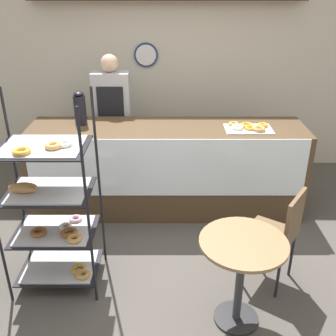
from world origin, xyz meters
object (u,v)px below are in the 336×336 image
object	(u,v)px
cafe_chair	(282,230)
cafe_table	(243,263)
pastry_rack	(53,209)
coffee_carafe	(81,108)
person_worker	(114,118)
donut_tray_counter	(250,128)

from	to	relation	value
cafe_chair	cafe_table	bearing A→B (deg)	-8.56
pastry_rack	cafe_chair	bearing A→B (deg)	-0.94
cafe_chair	coffee_carafe	xyz separation A→B (m)	(-1.83, 1.33, 0.60)
pastry_rack	coffee_carafe	bearing A→B (deg)	89.72
pastry_rack	cafe_table	distance (m)	1.53
person_worker	cafe_table	size ratio (longest dim) A/B	2.22
coffee_carafe	donut_tray_counter	distance (m)	1.76
person_worker	coffee_carafe	size ratio (longest dim) A/B	4.57
coffee_carafe	cafe_table	bearing A→B (deg)	-50.36
pastry_rack	cafe_chair	distance (m)	1.85
person_worker	pastry_rack	bearing A→B (deg)	-99.03
pastry_rack	coffee_carafe	distance (m)	1.37
donut_tray_counter	person_worker	bearing A→B (deg)	157.66
coffee_carafe	donut_tray_counter	world-z (taller)	coffee_carafe
person_worker	donut_tray_counter	size ratio (longest dim) A/B	3.37
person_worker	coffee_carafe	xyz separation A→B (m)	(-0.27, -0.45, 0.26)
person_worker	donut_tray_counter	world-z (taller)	person_worker
coffee_carafe	cafe_chair	bearing A→B (deg)	-35.97
person_worker	cafe_table	xyz separation A→B (m)	(1.17, -2.19, -0.34)
cafe_table	donut_tray_counter	size ratio (longest dim) A/B	1.52
pastry_rack	donut_tray_counter	xyz separation A→B (m)	(1.75, 1.14, 0.27)
donut_tray_counter	cafe_chair	bearing A→B (deg)	-85.74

